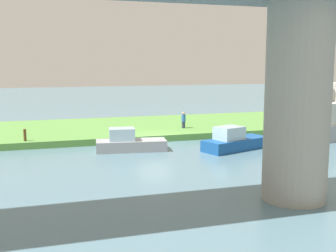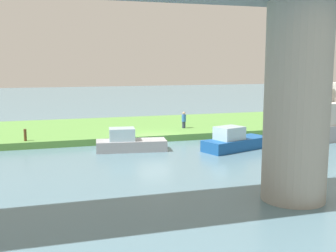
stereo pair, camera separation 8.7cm
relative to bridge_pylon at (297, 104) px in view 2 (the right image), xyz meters
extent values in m
plane|color=slate|center=(2.28, -14.82, -4.25)|extent=(160.00, 160.00, 0.00)
cube|color=#5B9342|center=(2.28, -20.82, -4.00)|extent=(80.00, 12.00, 0.50)
cylinder|color=#9E998E|center=(0.00, 0.00, 0.00)|extent=(2.79, 2.79, 8.49)
cylinder|color=#2D334C|center=(-1.13, -17.92, -3.47)|extent=(0.29, 0.29, 0.55)
cylinder|color=blue|center=(-1.13, -17.92, -2.90)|extent=(0.40, 0.40, 0.60)
sphere|color=tan|center=(-1.13, -17.92, -2.48)|extent=(0.24, 0.24, 0.24)
cylinder|color=brown|center=(11.62, -15.54, -3.32)|extent=(0.20, 0.20, 0.85)
cylinder|color=black|center=(-10.91, -12.30, -0.35)|extent=(0.53, 0.53, 1.90)
cube|color=#D84C2D|center=(-10.28, -12.20, -2.51)|extent=(1.96, 2.14, 0.95)
cube|color=#195199|center=(-2.45, -10.61, -3.86)|extent=(5.33, 3.35, 0.78)
cube|color=silver|center=(-1.82, -10.38, -3.02)|extent=(2.18, 1.95, 0.89)
cube|color=#99999E|center=(4.63, -12.35, -3.87)|extent=(4.96, 2.32, 0.74)
cube|color=silver|center=(5.26, -12.44, -3.08)|extent=(1.88, 1.57, 0.85)
camera|label=1|loc=(10.61, 15.46, 1.71)|focal=44.87mm
camera|label=2|loc=(10.53, 15.49, 1.71)|focal=44.87mm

